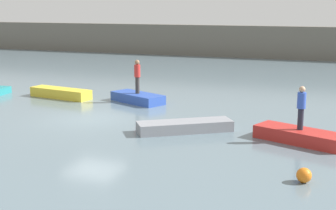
{
  "coord_description": "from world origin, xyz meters",
  "views": [
    {
      "loc": [
        10.92,
        -18.84,
        5.06
      ],
      "look_at": [
        3.16,
        1.29,
        0.62
      ],
      "focal_mm": 51.76,
      "sensor_mm": 36.0,
      "label": 1
    }
  ],
  "objects_px": {
    "rowboat_blue": "(138,98)",
    "person_red_shirt": "(137,75)",
    "mooring_buoy": "(304,175)",
    "rowboat_red": "(300,136)",
    "rowboat_grey": "(185,126)",
    "person_blue_shirt": "(301,106)",
    "rowboat_yellow": "(61,93)"
  },
  "relations": [
    {
      "from": "rowboat_red",
      "to": "mooring_buoy",
      "type": "relative_size",
      "value": 7.56
    },
    {
      "from": "rowboat_yellow",
      "to": "rowboat_blue",
      "type": "xyz_separation_m",
      "value": [
        4.55,
        0.35,
        -0.02
      ]
    },
    {
      "from": "person_red_shirt",
      "to": "mooring_buoy",
      "type": "distance_m",
      "value": 13.22
    },
    {
      "from": "rowboat_grey",
      "to": "person_blue_shirt",
      "type": "height_order",
      "value": "person_blue_shirt"
    },
    {
      "from": "person_red_shirt",
      "to": "rowboat_yellow",
      "type": "bearing_deg",
      "value": -175.57
    },
    {
      "from": "rowboat_yellow",
      "to": "rowboat_red",
      "type": "xyz_separation_m",
      "value": [
        13.45,
        -4.44,
        -0.02
      ]
    },
    {
      "from": "rowboat_grey",
      "to": "rowboat_yellow",
      "type": "bearing_deg",
      "value": 118.35
    },
    {
      "from": "person_blue_shirt",
      "to": "mooring_buoy",
      "type": "relative_size",
      "value": 3.7
    },
    {
      "from": "rowboat_grey",
      "to": "rowboat_blue",
      "type": "bearing_deg",
      "value": 97.01
    },
    {
      "from": "rowboat_yellow",
      "to": "rowboat_grey",
      "type": "distance_m",
      "value": 9.97
    },
    {
      "from": "person_blue_shirt",
      "to": "person_red_shirt",
      "type": "xyz_separation_m",
      "value": [
        -8.9,
        4.8,
        0.08
      ]
    },
    {
      "from": "person_blue_shirt",
      "to": "person_red_shirt",
      "type": "relative_size",
      "value": 0.92
    },
    {
      "from": "rowboat_red",
      "to": "person_blue_shirt",
      "type": "xyz_separation_m",
      "value": [
        -0.0,
        0.0,
        1.17
      ]
    },
    {
      "from": "rowboat_grey",
      "to": "person_blue_shirt",
      "type": "bearing_deg",
      "value": -34.09
    },
    {
      "from": "rowboat_red",
      "to": "person_blue_shirt",
      "type": "bearing_deg",
      "value": -159.26
    },
    {
      "from": "rowboat_red",
      "to": "mooring_buoy",
      "type": "bearing_deg",
      "value": -61.48
    },
    {
      "from": "rowboat_red",
      "to": "person_red_shirt",
      "type": "xyz_separation_m",
      "value": [
        -8.9,
        4.8,
        1.25
      ]
    },
    {
      "from": "rowboat_blue",
      "to": "mooring_buoy",
      "type": "height_order",
      "value": "rowboat_blue"
    },
    {
      "from": "rowboat_grey",
      "to": "rowboat_red",
      "type": "xyz_separation_m",
      "value": [
        4.55,
        0.06,
        0.03
      ]
    },
    {
      "from": "rowboat_blue",
      "to": "rowboat_grey",
      "type": "xyz_separation_m",
      "value": [
        4.34,
        -4.85,
        -0.02
      ]
    },
    {
      "from": "rowboat_blue",
      "to": "rowboat_grey",
      "type": "height_order",
      "value": "rowboat_blue"
    },
    {
      "from": "rowboat_blue",
      "to": "rowboat_red",
      "type": "height_order",
      "value": "rowboat_red"
    },
    {
      "from": "person_red_shirt",
      "to": "mooring_buoy",
      "type": "bearing_deg",
      "value": -43.85
    },
    {
      "from": "rowboat_blue",
      "to": "person_blue_shirt",
      "type": "height_order",
      "value": "person_blue_shirt"
    },
    {
      "from": "rowboat_blue",
      "to": "person_blue_shirt",
      "type": "xyz_separation_m",
      "value": [
        8.9,
        -4.8,
        1.17
      ]
    },
    {
      "from": "rowboat_blue",
      "to": "person_red_shirt",
      "type": "distance_m",
      "value": 1.25
    },
    {
      "from": "rowboat_blue",
      "to": "rowboat_grey",
      "type": "bearing_deg",
      "value": -24.15
    },
    {
      "from": "rowboat_red",
      "to": "person_blue_shirt",
      "type": "relative_size",
      "value": 2.05
    },
    {
      "from": "rowboat_blue",
      "to": "person_red_shirt",
      "type": "height_order",
      "value": "person_red_shirt"
    },
    {
      "from": "rowboat_yellow",
      "to": "rowboat_grey",
      "type": "bearing_deg",
      "value": -18.2
    },
    {
      "from": "person_red_shirt",
      "to": "rowboat_grey",
      "type": "bearing_deg",
      "value": -48.17
    },
    {
      "from": "rowboat_grey",
      "to": "rowboat_red",
      "type": "bearing_deg",
      "value": -34.09
    }
  ]
}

